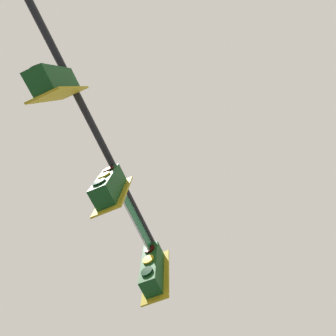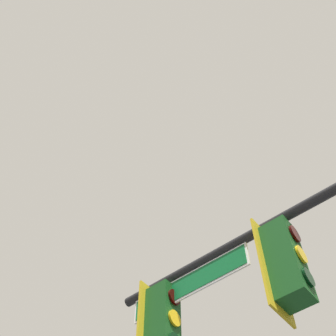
# 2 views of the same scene
# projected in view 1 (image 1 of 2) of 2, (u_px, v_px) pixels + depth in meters

# --- Properties ---
(signal_pole_near) EXTENTS (6.62, 1.32, 6.81)m
(signal_pole_near) POSITION_uv_depth(u_px,v_px,m) (68.00, 131.00, 3.74)
(signal_pole_near) COLOR black
(signal_pole_near) RESTS_ON ground_plane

